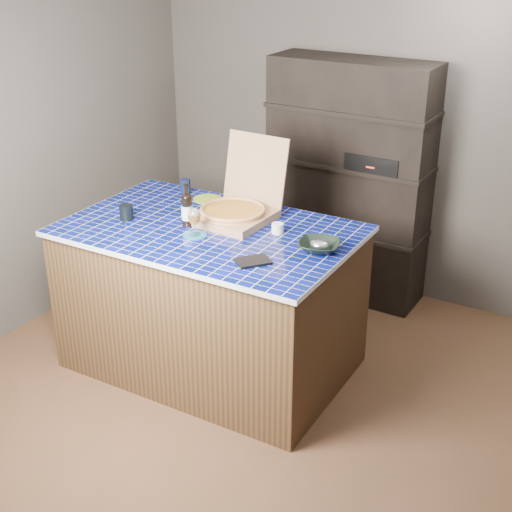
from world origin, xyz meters
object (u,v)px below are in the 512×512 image
Objects in this scene: mead_bottle at (187,209)px; dvd_case at (253,261)px; bowl at (319,246)px; kitchen_island at (211,298)px; wine_glass at (194,217)px; pizza_box at (235,209)px.

dvd_case is at bearing -21.71° from mead_bottle.
mead_bottle is 1.16× the size of bowl.
bowl reaches higher than dvd_case.
wine_glass is (-0.00, -0.14, 0.60)m from kitchen_island.
pizza_box reaches higher than wine_glass.
kitchen_island is 9.75× the size of dvd_case.
mead_bottle is 0.67m from dvd_case.
kitchen_island is at bearing 12.86° from mead_bottle.
wine_glass is 0.52m from dvd_case.
dvd_case is (0.48, -0.28, 0.49)m from kitchen_island.
pizza_box reaches higher than kitchen_island.
pizza_box is 3.01× the size of dvd_case.
kitchen_island is at bearing -176.14° from bowl.
pizza_box reaches higher than dvd_case.
pizza_box is 0.36m from wine_glass.
mead_bottle reaches higher than dvd_case.
bowl reaches higher than kitchen_island.
kitchen_island is at bearing 88.23° from wine_glass.
pizza_box is 2.03× the size of mead_bottle.
wine_glass is at bearing -98.37° from pizza_box.
mead_bottle is at bearing 140.57° from wine_glass.
dvd_case is 0.41m from bowl.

